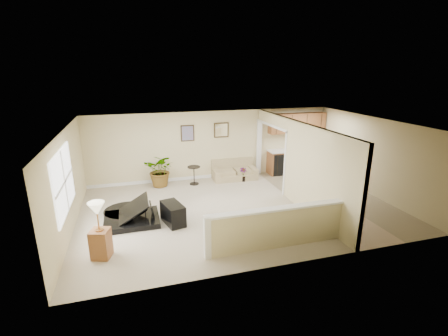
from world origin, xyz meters
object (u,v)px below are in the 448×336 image
object	(u,v)px
palm_plant	(161,170)
loveseat	(234,169)
piano	(129,201)
small_plant	(243,175)
lamp_stand	(100,235)
accent_table	(194,173)
piano_bench	(173,214)

from	to	relation	value
palm_plant	loveseat	bearing A→B (deg)	2.91
piano	small_plant	world-z (taller)	piano
loveseat	palm_plant	world-z (taller)	palm_plant
lamp_stand	piano	bearing A→B (deg)	69.91
accent_table	lamp_stand	size ratio (longest dim) A/B	0.51
piano_bench	loveseat	bearing A→B (deg)	49.17
accent_table	small_plant	distance (m)	1.81
accent_table	small_plant	size ratio (longest dim) A/B	1.34
loveseat	accent_table	size ratio (longest dim) A/B	2.52
piano_bench	accent_table	size ratio (longest dim) A/B	1.27
small_plant	lamp_stand	xyz separation A→B (m)	(-4.64, -3.91, 0.34)
accent_table	small_plant	xyz separation A→B (m)	(1.79, -0.14, -0.21)
loveseat	small_plant	xyz separation A→B (m)	(0.23, -0.41, -0.14)
accent_table	lamp_stand	distance (m)	4.96
piano_bench	accent_table	bearing A→B (deg)	68.36
piano_bench	small_plant	bearing A→B (deg)	42.87
piano_bench	palm_plant	distance (m)	3.00
palm_plant	accent_table	bearing A→B (deg)	-6.24
piano_bench	loveseat	distance (m)	4.12
small_plant	piano_bench	bearing A→B (deg)	-137.13
loveseat	piano_bench	bearing A→B (deg)	-129.01
palm_plant	small_plant	bearing A→B (deg)	-5.26
loveseat	small_plant	world-z (taller)	loveseat
piano_bench	small_plant	world-z (taller)	piano_bench
lamp_stand	small_plant	bearing A→B (deg)	40.13
small_plant	lamp_stand	bearing A→B (deg)	-139.87
piano	loveseat	distance (m)	4.61
piano	accent_table	size ratio (longest dim) A/B	2.69
piano	accent_table	xyz separation A→B (m)	(2.23, 2.36, -0.14)
loveseat	palm_plant	bearing A→B (deg)	-175.27
piano	small_plant	size ratio (longest dim) A/B	3.60
piano	small_plant	xyz separation A→B (m)	(4.02, 2.21, -0.36)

